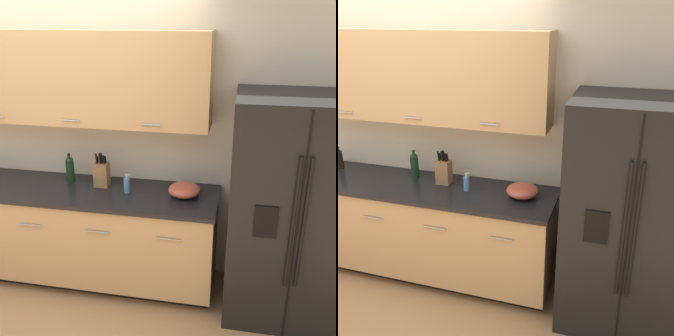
{
  "view_description": "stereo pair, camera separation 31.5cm",
  "coord_description": "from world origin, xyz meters",
  "views": [
    {
      "loc": [
        1.55,
        -2.13,
        2.32
      ],
      "look_at": [
        1.0,
        0.75,
        1.16
      ],
      "focal_mm": 42.0,
      "sensor_mm": 36.0,
      "label": 1
    },
    {
      "loc": [
        1.86,
        -2.05,
        2.32
      ],
      "look_at": [
        1.0,
        0.75,
        1.16
      ],
      "focal_mm": 42.0,
      "sensor_mm": 36.0,
      "label": 2
    }
  ],
  "objects": [
    {
      "name": "mixing_bowl",
      "position": [
        1.13,
        0.78,
        0.96
      ],
      "size": [
        0.27,
        0.27,
        0.11
      ],
      "color": "#B24C38",
      "rests_on": "counter_unit"
    },
    {
      "name": "wine_bottle",
      "position": [
        0.08,
        0.89,
        1.03
      ],
      "size": [
        0.07,
        0.07,
        0.26
      ],
      "color": "black",
      "rests_on": "counter_unit"
    },
    {
      "name": "wall_back",
      "position": [
        0.06,
        1.04,
        1.45
      ],
      "size": [
        10.0,
        0.39,
        2.6
      ],
      "color": "beige",
      "rests_on": "ground_plane"
    },
    {
      "name": "counter_unit",
      "position": [
        0.2,
        0.76,
        0.46
      ],
      "size": [
        2.43,
        0.64,
        0.91
      ],
      "color": "black",
      "rests_on": "ground_plane"
    },
    {
      "name": "refrigerator",
      "position": [
        1.97,
        0.69,
        0.9
      ],
      "size": [
        0.94,
        0.77,
        1.79
      ],
      "color": "black",
      "rests_on": "ground_plane"
    },
    {
      "name": "soap_dispenser",
      "position": [
        0.64,
        0.76,
        0.97
      ],
      "size": [
        0.06,
        0.05,
        0.16
      ],
      "color": "#4C7FB2",
      "rests_on": "counter_unit"
    },
    {
      "name": "ground_plane",
      "position": [
        0.0,
        0.0,
        0.0
      ],
      "size": [
        14.0,
        14.0,
        0.0
      ],
      "primitive_type": "plane",
      "color": "#B27F51"
    },
    {
      "name": "knife_block",
      "position": [
        0.39,
        0.85,
        1.02
      ],
      "size": [
        0.12,
        0.1,
        0.31
      ],
      "color": "olive",
      "rests_on": "counter_unit"
    }
  ]
}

